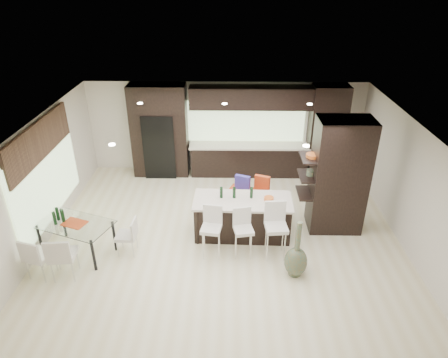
{
  "coord_description": "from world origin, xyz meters",
  "views": [
    {
      "loc": [
        0.14,
        -7.63,
        5.49
      ],
      "look_at": [
        0.0,
        0.6,
        1.15
      ],
      "focal_mm": 32.0,
      "sensor_mm": 36.0,
      "label": 1
    }
  ],
  "objects_px": {
    "chair_end": "(127,238)",
    "chair_near": "(64,258)",
    "chair_far": "(40,258)",
    "kitchen_island": "(242,217)",
    "bench": "(255,202)",
    "dining_table": "(78,238)",
    "stool_left": "(211,237)",
    "stool_mid": "(243,238)",
    "stool_right": "(275,236)",
    "floor_vase": "(297,249)"
  },
  "relations": [
    {
      "from": "kitchen_island",
      "to": "chair_near",
      "type": "xyz_separation_m",
      "value": [
        -3.56,
        -1.5,
        -0.0
      ]
    },
    {
      "from": "stool_left",
      "to": "stool_mid",
      "type": "bearing_deg",
      "value": 9.26
    },
    {
      "from": "floor_vase",
      "to": "dining_table",
      "type": "distance_m",
      "value": 4.64
    },
    {
      "from": "bench",
      "to": "chair_far",
      "type": "height_order",
      "value": "chair_far"
    },
    {
      "from": "stool_mid",
      "to": "chair_end",
      "type": "xyz_separation_m",
      "value": [
        -2.5,
        0.03,
        -0.06
      ]
    },
    {
      "from": "stool_mid",
      "to": "bench",
      "type": "distance_m",
      "value": 1.77
    },
    {
      "from": "stool_mid",
      "to": "floor_vase",
      "type": "xyz_separation_m",
      "value": [
        1.03,
        -0.61,
        0.19
      ]
    },
    {
      "from": "kitchen_island",
      "to": "dining_table",
      "type": "distance_m",
      "value": 3.64
    },
    {
      "from": "bench",
      "to": "chair_far",
      "type": "xyz_separation_m",
      "value": [
        -4.4,
        -2.44,
        0.16
      ]
    },
    {
      "from": "stool_right",
      "to": "chair_end",
      "type": "relative_size",
      "value": 1.31
    },
    {
      "from": "stool_mid",
      "to": "chair_near",
      "type": "relative_size",
      "value": 0.97
    },
    {
      "from": "stool_right",
      "to": "stool_left",
      "type": "bearing_deg",
      "value": 173.85
    },
    {
      "from": "kitchen_island",
      "to": "chair_end",
      "type": "height_order",
      "value": "kitchen_island"
    },
    {
      "from": "stool_mid",
      "to": "chair_near",
      "type": "bearing_deg",
      "value": -179.35
    },
    {
      "from": "bench",
      "to": "stool_mid",
      "type": "bearing_deg",
      "value": -80.24
    },
    {
      "from": "stool_right",
      "to": "dining_table",
      "type": "distance_m",
      "value": 4.24
    },
    {
      "from": "stool_left",
      "to": "floor_vase",
      "type": "bearing_deg",
      "value": -10.86
    },
    {
      "from": "chair_near",
      "to": "chair_end",
      "type": "relative_size",
      "value": 1.18
    },
    {
      "from": "stool_left",
      "to": "stool_right",
      "type": "relative_size",
      "value": 0.91
    },
    {
      "from": "chair_near",
      "to": "chair_end",
      "type": "bearing_deg",
      "value": 30.58
    },
    {
      "from": "stool_left",
      "to": "kitchen_island",
      "type": "bearing_deg",
      "value": 57.48
    },
    {
      "from": "kitchen_island",
      "to": "bench",
      "type": "bearing_deg",
      "value": 71.42
    },
    {
      "from": "chair_near",
      "to": "bench",
      "type": "bearing_deg",
      "value": 27.05
    },
    {
      "from": "dining_table",
      "to": "stool_right",
      "type": "bearing_deg",
      "value": 19.87
    },
    {
      "from": "kitchen_island",
      "to": "stool_right",
      "type": "distance_m",
      "value": 1.05
    },
    {
      "from": "kitchen_island",
      "to": "stool_left",
      "type": "xyz_separation_m",
      "value": [
        -0.68,
        -0.78,
        0.0
      ]
    },
    {
      "from": "bench",
      "to": "chair_end",
      "type": "bearing_deg",
      "value": -127.89
    },
    {
      "from": "stool_right",
      "to": "chair_far",
      "type": "height_order",
      "value": "stool_right"
    },
    {
      "from": "bench",
      "to": "dining_table",
      "type": "bearing_deg",
      "value": -135.18
    },
    {
      "from": "floor_vase",
      "to": "chair_near",
      "type": "xyz_separation_m",
      "value": [
        -4.59,
        -0.12,
        -0.17
      ]
    },
    {
      "from": "stool_left",
      "to": "bench",
      "type": "relative_size",
      "value": 0.65
    },
    {
      "from": "stool_right",
      "to": "floor_vase",
      "type": "xyz_separation_m",
      "value": [
        0.36,
        -0.58,
        0.12
      ]
    },
    {
      "from": "kitchen_island",
      "to": "chair_end",
      "type": "bearing_deg",
      "value": -161.79
    },
    {
      "from": "stool_left",
      "to": "chair_near",
      "type": "bearing_deg",
      "value": -157.45
    },
    {
      "from": "chair_near",
      "to": "stool_mid",
      "type": "bearing_deg",
      "value": 6.52
    },
    {
      "from": "stool_mid",
      "to": "dining_table",
      "type": "relative_size",
      "value": 0.57
    },
    {
      "from": "stool_left",
      "to": "stool_mid",
      "type": "relative_size",
      "value": 1.05
    },
    {
      "from": "stool_mid",
      "to": "bench",
      "type": "xyz_separation_m",
      "value": [
        0.36,
        1.73,
        -0.17
      ]
    },
    {
      "from": "kitchen_island",
      "to": "floor_vase",
      "type": "xyz_separation_m",
      "value": [
        1.03,
        -1.38,
        0.17
      ]
    },
    {
      "from": "chair_far",
      "to": "kitchen_island",
      "type": "bearing_deg",
      "value": 36.46
    },
    {
      "from": "stool_right",
      "to": "chair_near",
      "type": "bearing_deg",
      "value": -175.91
    },
    {
      "from": "stool_mid",
      "to": "stool_right",
      "type": "bearing_deg",
      "value": -13.38
    },
    {
      "from": "chair_end",
      "to": "stool_right",
      "type": "bearing_deg",
      "value": -88.98
    },
    {
      "from": "chair_end",
      "to": "chair_near",
      "type": "bearing_deg",
      "value": 127.74
    },
    {
      "from": "kitchen_island",
      "to": "chair_end",
      "type": "relative_size",
      "value": 2.86
    },
    {
      "from": "stool_right",
      "to": "dining_table",
      "type": "height_order",
      "value": "stool_right"
    },
    {
      "from": "stool_mid",
      "to": "floor_vase",
      "type": "distance_m",
      "value": 1.21
    },
    {
      "from": "stool_left",
      "to": "chair_end",
      "type": "xyz_separation_m",
      "value": [
        -1.82,
        0.04,
        -0.08
      ]
    },
    {
      "from": "bench",
      "to": "floor_vase",
      "type": "relative_size",
      "value": 1.14
    },
    {
      "from": "kitchen_island",
      "to": "dining_table",
      "type": "relative_size",
      "value": 1.43
    }
  ]
}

